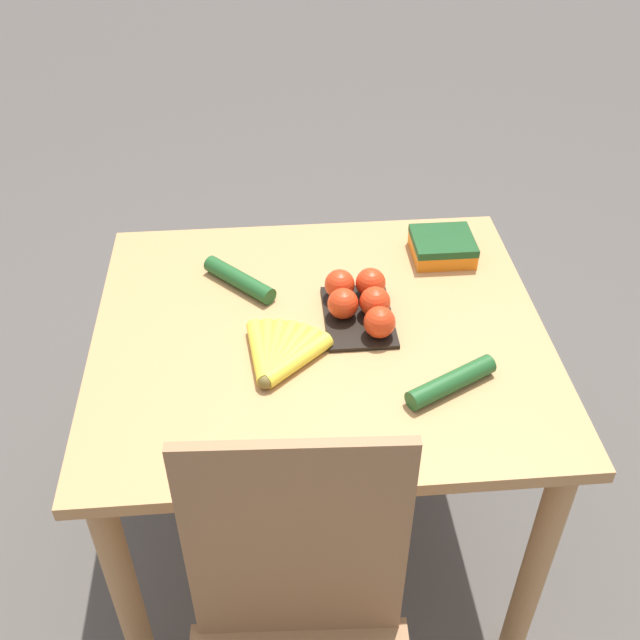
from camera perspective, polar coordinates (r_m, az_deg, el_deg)
ground_plane at (r=2.24m, az=0.00°, el=-15.63°), size 12.00×12.00×0.00m
dining_table at (r=1.76m, az=0.00°, el=-3.73°), size 1.01×0.90×0.75m
banana_bunch at (r=1.59m, az=-3.13°, el=-2.65°), size 0.19×0.20×0.04m
tomato_pack at (r=1.70m, az=3.13°, el=1.41°), size 0.16×0.23×0.08m
carrot_bag at (r=1.92m, az=9.33°, el=5.66°), size 0.15×0.14×0.06m
cucumber_near at (r=1.81m, az=-6.17°, el=3.08°), size 0.17×0.18×0.04m
cucumber_far at (r=1.55m, az=9.97°, el=-4.67°), size 0.20×0.13×0.04m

